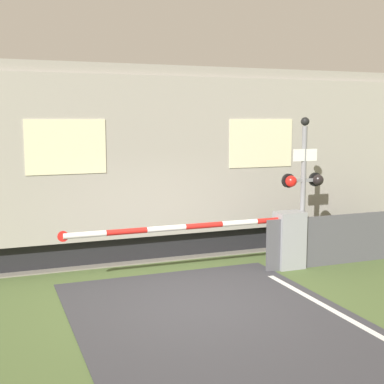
# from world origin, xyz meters

# --- Properties ---
(ground_plane) EXTENTS (80.00, 80.00, 0.00)m
(ground_plane) POSITION_xyz_m (0.00, 0.00, 0.00)
(ground_plane) COLOR #4C6033
(track_bed) EXTENTS (36.00, 3.20, 0.13)m
(track_bed) POSITION_xyz_m (0.00, 4.45, 0.02)
(track_bed) COLOR slate
(track_bed) RESTS_ON ground_plane
(train) EXTENTS (16.30, 3.15, 4.34)m
(train) POSITION_xyz_m (2.71, 4.45, 2.22)
(train) COLOR black
(train) RESTS_ON ground_plane
(crossing_barrier) EXTENTS (5.13, 0.44, 1.22)m
(crossing_barrier) POSITION_xyz_m (2.30, 1.46, 0.68)
(crossing_barrier) COLOR gray
(crossing_barrier) RESTS_ON ground_plane
(signal_post) EXTENTS (0.97, 0.26, 3.21)m
(signal_post) POSITION_xyz_m (3.00, 1.51, 1.83)
(signal_post) COLOR gray
(signal_post) RESTS_ON ground_plane
(roadside_fence) EXTENTS (4.16, 0.06, 1.10)m
(roadside_fence) POSITION_xyz_m (4.13, 1.34, 0.55)
(roadside_fence) COLOR #4C4C51
(roadside_fence) RESTS_ON ground_plane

